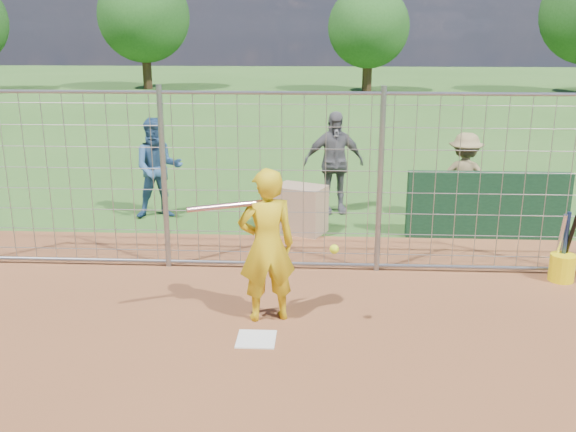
# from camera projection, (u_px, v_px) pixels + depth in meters

# --- Properties ---
(ground) EXTENTS (100.00, 100.00, 0.00)m
(ground) POSITION_uv_depth(u_px,v_px,m) (258.00, 332.00, 7.32)
(ground) COLOR #2D591E
(ground) RESTS_ON ground
(home_plate) EXTENTS (0.43, 0.43, 0.02)m
(home_plate) POSITION_uv_depth(u_px,v_px,m) (256.00, 339.00, 7.12)
(home_plate) COLOR silver
(home_plate) RESTS_ON ground
(dugout_wall) EXTENTS (2.60, 0.20, 1.10)m
(dugout_wall) POSITION_uv_depth(u_px,v_px,m) (487.00, 205.00, 10.43)
(dugout_wall) COLOR #11381E
(dugout_wall) RESTS_ON ground
(batter) EXTENTS (0.77, 0.61, 1.84)m
(batter) POSITION_uv_depth(u_px,v_px,m) (267.00, 246.00, 7.40)
(batter) COLOR gold
(batter) RESTS_ON ground
(bystander_a) EXTENTS (1.03, 0.90, 1.81)m
(bystander_a) POSITION_uv_depth(u_px,v_px,m) (158.00, 168.00, 11.47)
(bystander_a) COLOR navy
(bystander_a) RESTS_ON ground
(bystander_b) EXTENTS (1.17, 0.64, 1.89)m
(bystander_b) POSITION_uv_depth(u_px,v_px,m) (334.00, 163.00, 11.77)
(bystander_b) COLOR #5D5C62
(bystander_b) RESTS_ON ground
(bystander_c) EXTENTS (1.13, 0.80, 1.60)m
(bystander_c) POSITION_uv_depth(u_px,v_px,m) (464.00, 178.00, 11.19)
(bystander_c) COLOR #8F7A4E
(bystander_c) RESTS_ON ground
(equipment_bin) EXTENTS (0.95, 0.82, 0.80)m
(equipment_bin) POSITION_uv_depth(u_px,v_px,m) (300.00, 209.00, 10.76)
(equipment_bin) COLOR tan
(equipment_bin) RESTS_ON ground
(equipment_in_play) EXTENTS (1.67, 0.41, 0.54)m
(equipment_in_play) POSITION_uv_depth(u_px,v_px,m) (252.00, 216.00, 7.06)
(equipment_in_play) COLOR silver
(equipment_in_play) RESTS_ON ground
(bucket_with_bats) EXTENTS (0.34, 0.38, 0.98)m
(bucket_with_bats) POSITION_uv_depth(u_px,v_px,m) (562.00, 264.00, 8.72)
(bucket_with_bats) COLOR yellow
(bucket_with_bats) RESTS_ON ground
(backstop_fence) EXTENTS (9.08, 0.08, 2.60)m
(backstop_fence) POSITION_uv_depth(u_px,v_px,m) (271.00, 184.00, 8.87)
(backstop_fence) COLOR gray
(backstop_fence) RESTS_ON ground
(tree_line) EXTENTS (44.66, 6.72, 6.48)m
(tree_line) POSITION_uv_depth(u_px,v_px,m) (371.00, 19.00, 33.02)
(tree_line) COLOR #3F2B19
(tree_line) RESTS_ON ground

